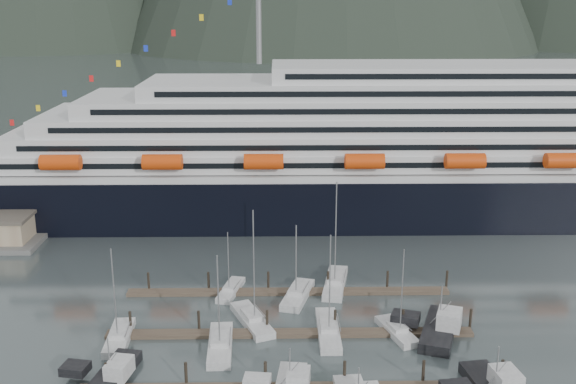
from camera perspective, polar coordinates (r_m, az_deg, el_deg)
name	(u,v)px	position (r m, az deg, el deg)	size (l,w,h in m)	color
ground	(330,346)	(87.82, 3.54, -12.88)	(1600.00, 1600.00, 0.00)	#414B4C
cruise_ship	(459,156)	(139.85, 14.29, 3.01)	(210.00, 30.40, 50.30)	black
dock_mid	(290,333)	(90.13, 0.21, -11.82)	(48.18, 2.28, 3.20)	#4B3B30
dock_far	(289,291)	(101.80, 0.07, -8.39)	(48.18, 2.28, 3.20)	#4B3B30
sailboat_a	(119,338)	(91.20, -14.09, -11.90)	(3.15, 9.56, 13.54)	#B6B6B6
sailboat_b	(252,320)	(93.05, -3.07, -10.79)	(6.60, 10.98, 16.98)	#B6B6B6
sailboat_c	(220,346)	(87.26, -5.76, -12.82)	(3.33, 10.70, 13.54)	#B6B6B6
sailboat_d	(328,331)	(90.51, 3.42, -11.64)	(2.76, 11.59, 14.69)	#B6B6B6
sailboat_e	(231,290)	(102.26, -4.87, -8.29)	(4.03, 8.79, 10.25)	#B6B6B6
sailboat_f	(298,295)	(100.13, 0.82, -8.75)	(5.51, 10.52, 12.22)	#B6B6B6
sailboat_g	(335,283)	(104.26, 4.03, -7.73)	(4.91, 12.14, 17.44)	#B6B6B6
sailboat_h	(397,332)	(91.27, 9.20, -11.59)	(4.88, 8.68, 12.64)	#B6B6B6
trawler_a	(110,376)	(82.48, -14.87, -14.86)	(8.55, 11.71, 6.18)	black
trawler_e	(438,328)	(91.96, 12.60, -11.19)	(10.17, 12.38, 7.68)	black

